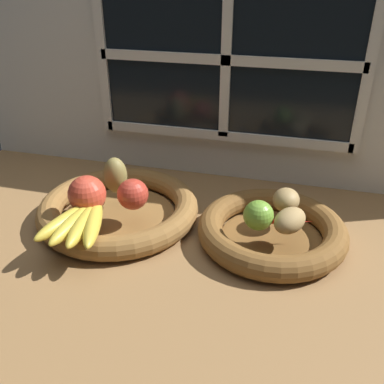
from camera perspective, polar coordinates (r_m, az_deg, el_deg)
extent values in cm
cube|color=olive|center=(92.60, 0.62, -6.16)|extent=(140.00, 90.00, 3.00)
cube|color=silver|center=(108.13, 4.81, 15.77)|extent=(140.00, 3.00, 55.00)
cube|color=black|center=(105.59, 4.69, 17.40)|extent=(64.00, 0.80, 38.00)
cube|color=white|center=(105.01, 4.62, 17.34)|extent=(2.40, 1.20, 38.00)
cube|color=white|center=(105.01, 4.62, 17.34)|extent=(64.00, 1.20, 2.40)
cube|color=white|center=(115.08, -12.03, 17.83)|extent=(2.40, 1.20, 40.40)
cube|color=white|center=(104.20, 22.83, 15.23)|extent=(2.40, 1.20, 40.40)
cube|color=white|center=(110.24, 4.24, 7.61)|extent=(64.00, 1.20, 2.40)
cylinder|color=brown|center=(97.60, -9.77, -3.23)|extent=(25.20, 25.20, 1.00)
torus|color=brown|center=(96.54, -9.87, -2.18)|extent=(35.88, 35.88, 5.16)
cylinder|color=brown|center=(90.35, 10.60, -6.17)|extent=(21.00, 21.00, 1.00)
torus|color=brown|center=(89.21, 10.72, -5.07)|extent=(30.77, 30.77, 5.16)
sphere|color=#CC422D|center=(89.96, -13.98, -0.29)|extent=(7.90, 7.90, 7.90)
sphere|color=#B73828|center=(89.46, -8.00, -0.30)|extent=(6.64, 6.64, 6.64)
ellipsoid|color=olive|center=(96.18, -10.31, 2.25)|extent=(5.59, 5.50, 8.40)
ellipsoid|color=gold|center=(86.87, -16.32, -3.54)|extent=(7.83, 17.35, 3.18)
ellipsoid|color=gold|center=(85.82, -15.42, -3.82)|extent=(4.46, 17.33, 3.18)
ellipsoid|color=gold|center=(85.05, -14.36, -3.99)|extent=(5.40, 17.41, 3.18)
ellipsoid|color=gold|center=(84.59, -13.20, -4.02)|extent=(8.69, 17.22, 3.18)
sphere|color=brown|center=(91.87, -12.54, -1.16)|extent=(2.86, 2.86, 2.86)
ellipsoid|color=#A38451|center=(83.71, 13.07, -3.76)|extent=(8.27, 9.33, 4.72)
ellipsoid|color=#A38451|center=(90.53, 12.58, -1.04)|extent=(5.84, 6.64, 4.82)
sphere|color=#6B9E33|center=(82.97, 8.95, -3.13)|extent=(5.96, 5.96, 5.96)
cone|color=red|center=(85.88, 11.76, -3.92)|extent=(13.26, 4.89, 1.65)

